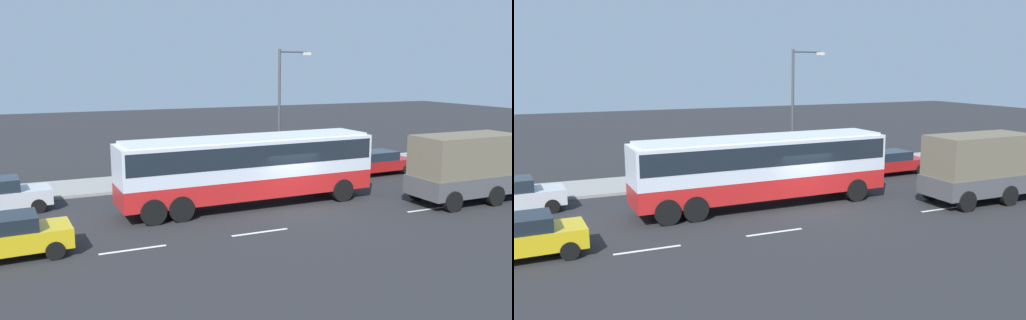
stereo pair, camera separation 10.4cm
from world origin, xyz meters
The scene contains 9 objects.
ground_plane centered at (0.00, 0.00, 0.00)m, with size 120.00×120.00×0.00m, color #28282B.
sidewalk_curb centered at (0.00, 8.27, 0.07)m, with size 80.00×4.00×0.15m, color gray.
lane_centreline centered at (-7.66, -2.54, 0.00)m, with size 27.04×0.16×0.01m.
coach_bus centered at (-1.72, 1.40, 2.04)m, with size 12.16×2.85×3.28m.
cargo_truck centered at (8.78, -2.16, 1.72)m, with size 7.48×2.62×3.28m.
car_red_compact centered at (8.16, 5.07, 0.77)m, with size 4.81×2.11×1.43m.
car_yellow_taxi centered at (-11.97, -1.70, 0.80)m, with size 4.16×2.07×1.51m.
pedestrian_near_curb centered at (-2.78, 7.13, 1.02)m, with size 0.32×0.32×1.52m.
street_lamp centered at (2.86, 7.01, 4.37)m, with size 2.09×0.24×7.30m.
Camera 2 is at (-11.38, -20.88, 6.44)m, focal length 37.37 mm.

